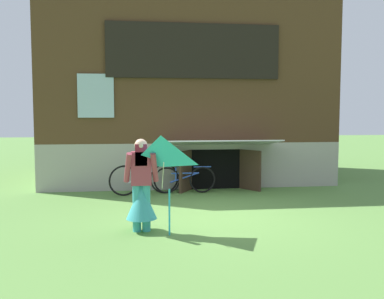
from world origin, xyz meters
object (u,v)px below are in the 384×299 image
Objects in this scene: bicycle_blue at (185,179)px; bicycle_silver at (144,179)px; person at (141,193)px; kite at (161,160)px.

bicycle_silver reaches higher than bicycle_blue.
bicycle_silver is (0.12, 3.36, -0.27)m from person.
person is at bearing -107.40° from bicycle_blue.
kite is 1.00× the size of bicycle_blue.
bicycle_blue is (1.12, 3.42, -0.31)m from person.
kite is at bearing -68.58° from person.
bicycle_silver is at bearing 92.83° from kite.
person is 3.62m from bicycle_blue.
person reaches higher than bicycle_silver.
kite reaches higher than bicycle_silver.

